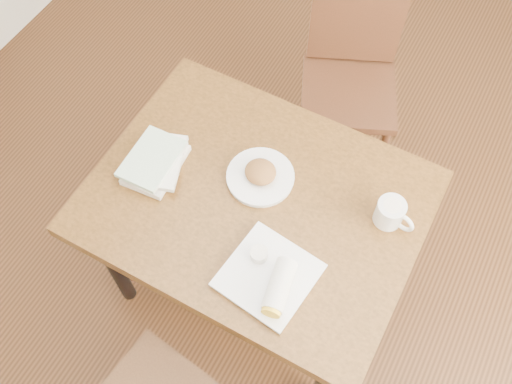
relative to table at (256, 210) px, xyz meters
The scene contains 7 objects.
ground 0.67m from the table, ahead, with size 4.00×5.00×0.01m, color #472814.
table is the anchor object (origin of this frame).
chair_far 0.91m from the table, 90.27° to the left, with size 0.55×0.55×0.95m.
plate_scone 0.14m from the table, 107.99° to the left, with size 0.24×0.24×0.08m.
coffee_mug 0.48m from the table, 18.35° to the left, with size 0.14×0.10×0.10m.
plate_burrito 0.33m from the table, 52.27° to the right, with size 0.31×0.31×0.09m.
book_stack 0.40m from the table, behind, with size 0.22×0.27×0.06m.
Camera 1 is at (0.46, -0.85, 2.48)m, focal length 40.00 mm.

